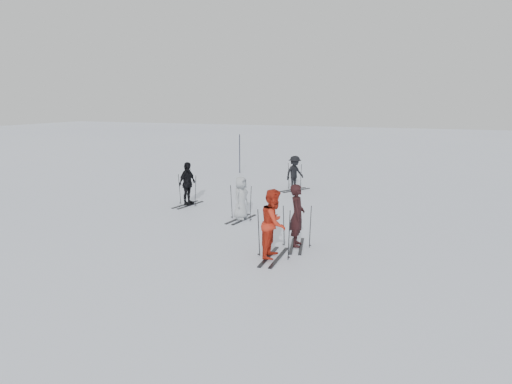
{
  "coord_description": "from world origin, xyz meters",
  "views": [
    {
      "loc": [
        6.43,
        -14.64,
        4.17
      ],
      "look_at": [
        0.0,
        1.0,
        1.0
      ],
      "focal_mm": 35.0,
      "sensor_mm": 36.0,
      "label": 1
    }
  ],
  "objects_px": {
    "skier_red": "(274,224)",
    "skier_grey": "(241,199)",
    "skier_near_dark": "(297,216)",
    "skier_uphill_far": "(295,173)",
    "skier_uphill_left": "(187,184)",
    "piste_marker": "(240,154)"
  },
  "relations": [
    {
      "from": "skier_red",
      "to": "skier_grey",
      "type": "height_order",
      "value": "skier_red"
    },
    {
      "from": "skier_near_dark",
      "to": "skier_uphill_far",
      "type": "relative_size",
      "value": 1.13
    },
    {
      "from": "skier_grey",
      "to": "skier_uphill_left",
      "type": "xyz_separation_m",
      "value": [
        -2.95,
        1.4,
        0.1
      ]
    },
    {
      "from": "skier_near_dark",
      "to": "skier_uphill_far",
      "type": "xyz_separation_m",
      "value": [
        -2.82,
        8.48,
        -0.1
      ]
    },
    {
      "from": "skier_grey",
      "to": "skier_uphill_left",
      "type": "bearing_deg",
      "value": 69.74
    },
    {
      "from": "skier_near_dark",
      "to": "piste_marker",
      "type": "distance_m",
      "value": 14.56
    },
    {
      "from": "skier_red",
      "to": "skier_grey",
      "type": "relative_size",
      "value": 1.22
    },
    {
      "from": "skier_grey",
      "to": "piste_marker",
      "type": "distance_m",
      "value": 11.2
    },
    {
      "from": "skier_uphill_left",
      "to": "piste_marker",
      "type": "relative_size",
      "value": 0.77
    },
    {
      "from": "skier_uphill_far",
      "to": "skier_grey",
      "type": "bearing_deg",
      "value": -152.91
    },
    {
      "from": "skier_near_dark",
      "to": "skier_red",
      "type": "relative_size",
      "value": 0.97
    },
    {
      "from": "skier_uphill_far",
      "to": "piste_marker",
      "type": "relative_size",
      "value": 0.72
    },
    {
      "from": "skier_red",
      "to": "skier_uphill_far",
      "type": "bearing_deg",
      "value": 9.51
    },
    {
      "from": "skier_red",
      "to": "skier_uphill_left",
      "type": "height_order",
      "value": "skier_red"
    },
    {
      "from": "skier_uphill_left",
      "to": "skier_uphill_far",
      "type": "bearing_deg",
      "value": -25.27
    },
    {
      "from": "skier_grey",
      "to": "piste_marker",
      "type": "xyz_separation_m",
      "value": [
        -4.62,
        10.19,
        0.35
      ]
    },
    {
      "from": "skier_near_dark",
      "to": "skier_uphill_left",
      "type": "distance_m",
      "value": 6.86
    },
    {
      "from": "skier_near_dark",
      "to": "piste_marker",
      "type": "relative_size",
      "value": 0.81
    },
    {
      "from": "skier_red",
      "to": "piste_marker",
      "type": "relative_size",
      "value": 0.84
    },
    {
      "from": "skier_near_dark",
      "to": "skier_uphill_far",
      "type": "distance_m",
      "value": 8.94
    },
    {
      "from": "skier_uphill_far",
      "to": "skier_near_dark",
      "type": "bearing_deg",
      "value": -134.76
    },
    {
      "from": "skier_near_dark",
      "to": "skier_grey",
      "type": "xyz_separation_m",
      "value": [
        -2.79,
        2.34,
        -0.14
      ]
    }
  ]
}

